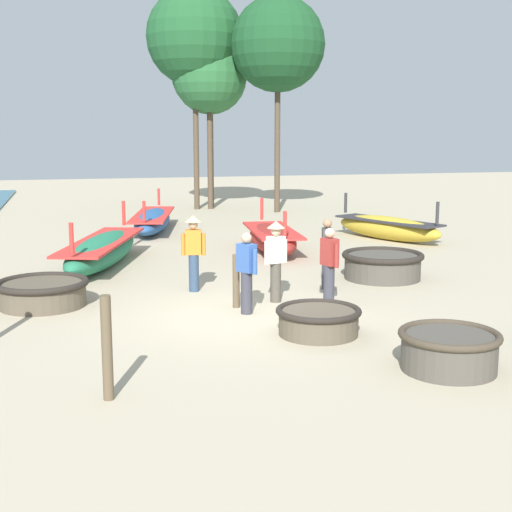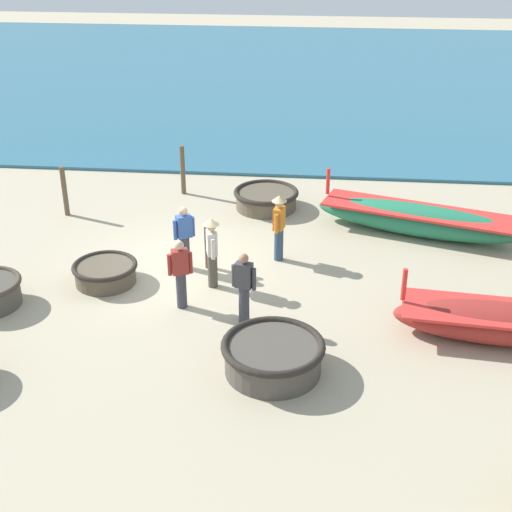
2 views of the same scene
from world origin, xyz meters
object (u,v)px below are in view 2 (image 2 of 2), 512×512
coracle_weathered (266,198)px  mooring_post_shoreline (208,247)px  fisherman_crouching (279,223)px  long_boat_green_hull (497,322)px  fisherman_with_hat (180,272)px  coracle_upturned (273,355)px  fisherman_standing_right (244,286)px  mooring_post_mid_beach (183,170)px  fisherman_standing_left (212,248)px  coracle_tilted (105,272)px  long_boat_blue_hull (418,219)px  mooring_post_inland (65,191)px  fisherman_by_coracle (184,236)px

coracle_weathered → mooring_post_shoreline: (3.73, -1.06, 0.24)m
fisherman_crouching → mooring_post_shoreline: size_ratio=1.56×
long_boat_green_hull → fisherman_with_hat: size_ratio=2.64×
coracle_upturned → fisherman_standing_right: (-1.67, -0.72, 0.49)m
coracle_upturned → long_boat_green_hull: size_ratio=0.47×
coracle_weathered → long_boat_green_hull: (6.20, 5.10, 0.10)m
coracle_upturned → fisherman_standing_right: size_ratio=1.23×
coracle_upturned → long_boat_green_hull: bearing=109.2°
fisherman_with_hat → mooring_post_mid_beach: (-6.43, -1.19, -0.10)m
fisherman_standing_left → mooring_post_shoreline: fisherman_standing_left is taller
long_boat_green_hull → fisherman_crouching: size_ratio=2.48×
mooring_post_shoreline → coracle_upturned: bearing=24.9°
coracle_tilted → fisherman_standing_left: 2.56m
long_boat_blue_hull → mooring_post_inland: size_ratio=3.89×
coracle_upturned → fisherman_by_coracle: 4.58m
fisherman_with_hat → coracle_weathered: bearing=166.5°
long_boat_blue_hull → fisherman_standing_right: size_ratio=3.47×
fisherman_standing_left → mooring_post_mid_beach: size_ratio=1.14×
mooring_post_mid_beach → mooring_post_shoreline: bearing=17.7°
coracle_weathered → fisherman_by_coracle: bearing=-22.6°
fisherman_by_coracle → fisherman_with_hat: (1.76, 0.25, 0.00)m
coracle_tilted → fisherman_with_hat: bearing=65.1°
fisherman_with_hat → fisherman_standing_right: bearing=71.8°
fisherman_crouching → coracle_upturned: bearing=2.6°
fisherman_by_coracle → long_boat_blue_hull: bearing=113.7°
fisherman_crouching → fisherman_with_hat: fisherman_crouching is taller
coracle_weathered → fisherman_standing_left: 4.73m
fisherman_standing_left → fisherman_by_coracle: 1.12m
long_boat_green_hull → mooring_post_shoreline: 6.64m
mooring_post_inland → fisherman_standing_right: bearing=47.6°
long_boat_green_hull → mooring_post_mid_beach: size_ratio=2.82×
long_boat_green_hull → mooring_post_mid_beach: bearing=-132.8°
long_boat_green_hull → fisherman_standing_left: (-1.59, -5.91, 0.56)m
mooring_post_inland → mooring_post_shoreline: size_ratio=1.31×
fisherman_crouching → fisherman_standing_left: bearing=-43.5°
fisherman_by_coracle → coracle_weathered: bearing=157.4°
fisherman_standing_left → fisherman_by_coracle: fisherman_standing_left is taller
coracle_upturned → mooring_post_inland: size_ratio=1.38×
fisherman_by_coracle → coracle_upturned: bearing=31.3°
coracle_weathered → fisherman_by_coracle: 4.16m
coracle_weathered → mooring_post_mid_beach: mooring_post_mid_beach is taller
mooring_post_shoreline → fisherman_crouching: bearing=109.3°
coracle_upturned → long_boat_blue_hull: bearing=152.8°
coracle_weathered → fisherman_standing_left: (4.61, -0.81, 0.66)m
coracle_tilted → fisherman_standing_left: size_ratio=0.89×
fisherman_with_hat → mooring_post_inland: fisherman_with_hat is taller
long_boat_blue_hull → coracle_tilted: bearing=-65.5°
coracle_upturned → mooring_post_shoreline: (-3.98, -1.84, 0.19)m
fisherman_crouching → mooring_post_shoreline: fisherman_crouching is taller
coracle_upturned → fisherman_crouching: (-4.55, -0.21, 0.61)m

